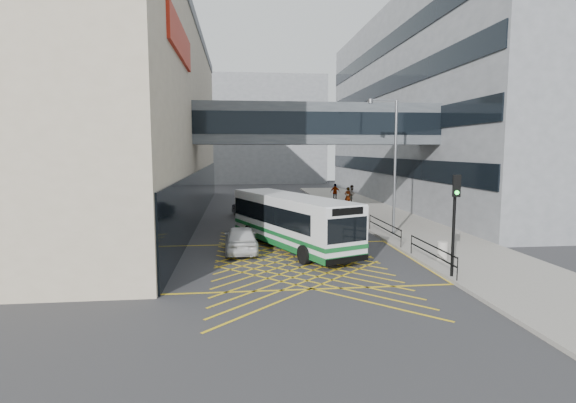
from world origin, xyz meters
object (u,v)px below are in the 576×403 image
object	(u,v)px
litter_bin	(442,251)
pedestrian_c	(335,192)
traffic_light	(455,211)
pedestrian_a	(348,197)
car_dark	(246,209)
bus	(290,220)
street_lamp	(392,158)
pedestrian_b	(352,194)
car_silver	(303,201)
car_white	(241,239)

from	to	relation	value
litter_bin	pedestrian_c	bearing A→B (deg)	89.30
traffic_light	pedestrian_a	xyz separation A→B (m)	(1.56, 24.87, -1.95)
car_dark	litter_bin	size ratio (longest dim) A/B	4.98
bus	traffic_light	world-z (taller)	traffic_light
street_lamp	car_dark	bearing A→B (deg)	131.10
street_lamp	pedestrian_b	size ratio (longest dim) A/B	4.69
car_silver	pedestrian_a	xyz separation A→B (m)	(4.49, 0.63, 0.31)
car_white	pedestrian_c	xyz separation A→B (m)	(10.28, 22.86, 0.32)
street_lamp	traffic_light	bearing A→B (deg)	-95.51
bus	car_silver	bearing A→B (deg)	56.74
car_white	traffic_light	xyz separation A→B (m)	(8.98, -6.46, 2.26)
bus	litter_bin	world-z (taller)	bus
pedestrian_a	bus	bearing A→B (deg)	49.02
car_white	traffic_light	bearing A→B (deg)	142.84
bus	pedestrian_a	world-z (taller)	bus
bus	car_silver	xyz separation A→B (m)	(3.25, 17.05, -0.86)
car_white	pedestrian_a	world-z (taller)	pedestrian_a
litter_bin	pedestrian_a	xyz separation A→B (m)	(0.58, 21.83, 0.47)
car_silver	pedestrian_c	world-z (taller)	pedestrian_c
bus	street_lamp	bearing A→B (deg)	-1.53
pedestrian_b	litter_bin	bearing A→B (deg)	-131.77
traffic_light	pedestrian_b	world-z (taller)	traffic_light
pedestrian_c	pedestrian_a	bearing A→B (deg)	118.87
traffic_light	street_lamp	world-z (taller)	street_lamp
bus	street_lamp	xyz separation A→B (m)	(6.85, 2.62, 3.43)
car_white	pedestrian_b	world-z (taller)	pedestrian_b
car_white	traffic_light	distance (m)	11.30
car_white	car_silver	world-z (taller)	car_white
car_silver	street_lamp	distance (m)	15.48
car_dark	traffic_light	xyz separation A→B (m)	(8.46, -19.69, 2.33)
pedestrian_c	car_silver	bearing A→B (deg)	75.71
litter_bin	pedestrian_a	bearing A→B (deg)	88.48
bus	pedestrian_c	size ratio (longest dim) A/B	5.92
car_silver	pedestrian_a	distance (m)	4.54
car_dark	car_silver	bearing A→B (deg)	-155.14
pedestrian_b	car_white	bearing A→B (deg)	-157.06
bus	pedestrian_b	bearing A→B (deg)	43.82
car_white	car_dark	world-z (taller)	car_white
traffic_light	pedestrian_a	bearing A→B (deg)	101.00
car_white	pedestrian_b	bearing A→B (deg)	-120.61
pedestrian_b	pedestrian_c	size ratio (longest dim) A/B	0.99
pedestrian_b	bus	bearing A→B (deg)	-151.60
car_white	pedestrian_c	size ratio (longest dim) A/B	2.58
bus	pedestrian_c	distance (m)	23.36
car_white	street_lamp	xyz separation A→B (m)	(9.65, 3.35, 4.30)
car_white	litter_bin	bearing A→B (deg)	159.62
pedestrian_a	pedestrian_c	world-z (taller)	pedestrian_c
car_dark	bus	bearing A→B (deg)	85.73
car_white	pedestrian_c	bearing A→B (deg)	-115.64
street_lamp	bus	bearing A→B (deg)	-160.71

